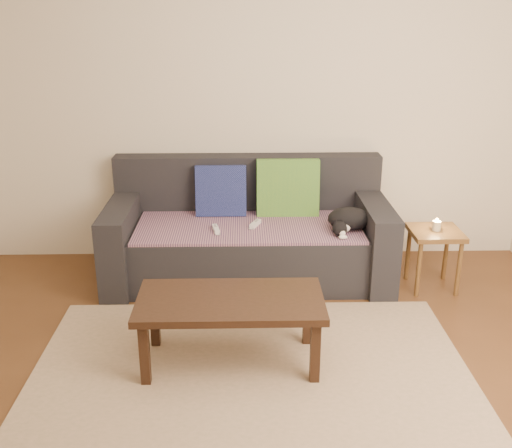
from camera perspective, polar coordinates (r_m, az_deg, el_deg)
name	(u,v)px	position (r m, az deg, el deg)	size (l,w,h in m)	color
ground	(252,397)	(3.34, -0.41, -16.11)	(4.50, 4.50, 0.00)	brown
back_wall	(247,98)	(4.75, -0.84, 11.89)	(4.50, 0.04, 2.60)	beige
sofa	(248,237)	(4.58, -0.73, -1.24)	(2.10, 0.94, 0.87)	#232328
throw_blanket	(248,226)	(4.46, -0.72, -0.22)	(1.66, 0.74, 0.02)	#3A274A
cushion_navy	(221,191)	(4.64, -3.36, 3.19)	(0.39, 0.10, 0.39)	#101B48
cushion_green	(288,190)	(4.65, 3.04, 3.23)	(0.48, 0.12, 0.48)	#0C4F36
cat	(348,220)	(4.38, 8.79, 0.41)	(0.39, 0.38, 0.16)	black
wii_remote_a	(216,229)	(4.34, -3.84, -0.49)	(0.15, 0.04, 0.03)	white
wii_remote_b	(255,224)	(4.43, -0.07, 0.01)	(0.15, 0.04, 0.03)	white
side_table	(435,241)	(4.53, 16.67, -1.52)	(0.36, 0.36, 0.45)	brown
candle	(437,225)	(4.49, 16.82, -0.13)	(0.06, 0.06, 0.09)	beige
rug	(251,379)	(3.46, -0.45, -14.57)	(2.50, 1.80, 0.01)	tan
coffee_table	(230,307)	(3.43, -2.46, -7.87)	(1.06, 0.53, 0.42)	black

